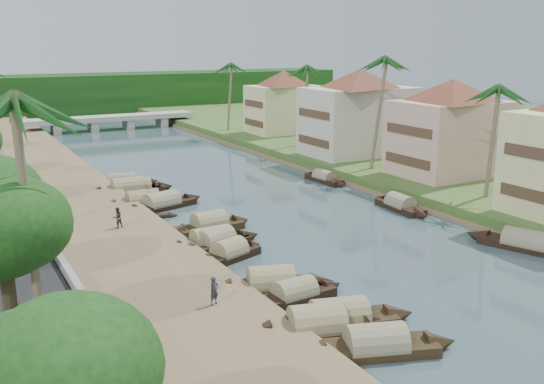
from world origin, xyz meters
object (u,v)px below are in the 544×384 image
sampan_1 (317,327)px  person_near (214,291)px  sampan_0 (376,346)px  bridge (111,120)px

sampan_1 → person_near: bearing=147.4°
sampan_0 → bridge: bearing=103.7°
sampan_0 → sampan_1: bearing=134.6°
bridge → sampan_0: 82.96m
sampan_0 → person_near: (-5.14, 7.27, 1.17)m
sampan_0 → person_near: person_near is taller
sampan_1 → person_near: size_ratio=5.27×
person_near → sampan_1: bearing=-69.3°
bridge → person_near: size_ratio=17.85×
sampan_0 → person_near: 8.98m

